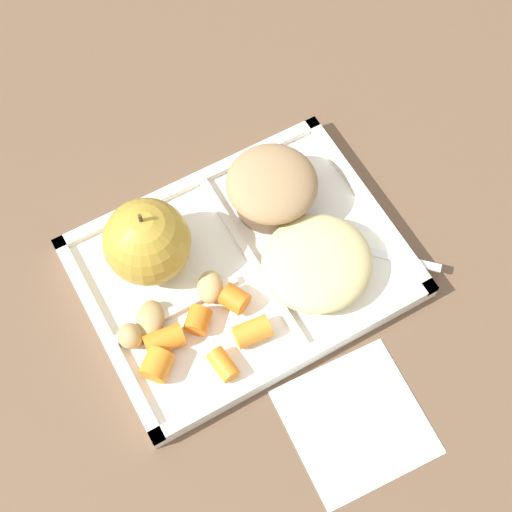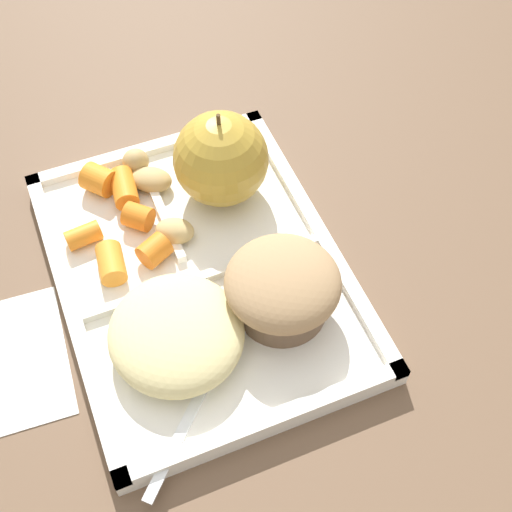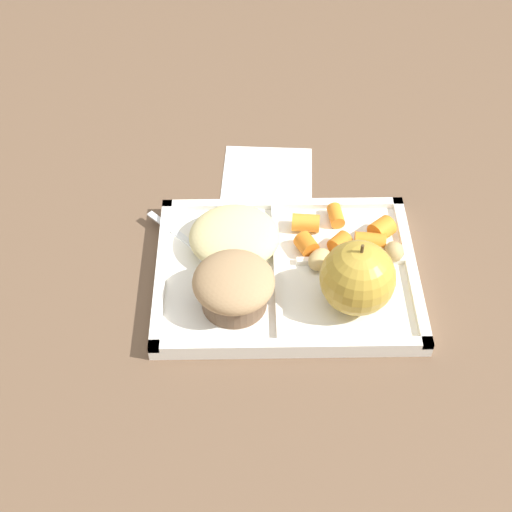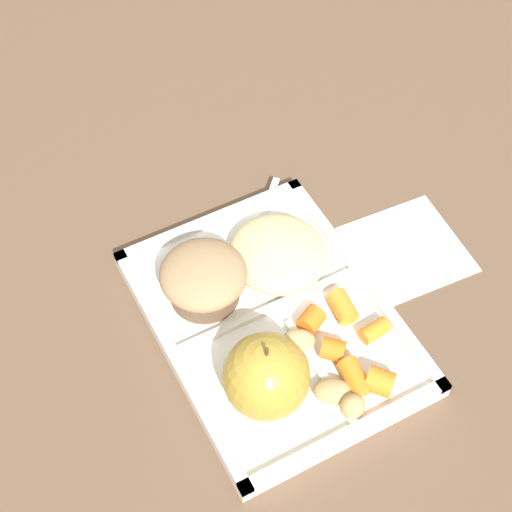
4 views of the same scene
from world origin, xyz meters
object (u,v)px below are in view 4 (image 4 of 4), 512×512
Objects in this scene: green_apple at (266,376)px; plastic_fork at (254,240)px; bran_muffin at (204,279)px; lunch_tray at (273,323)px.

green_apple is 0.20m from plastic_fork.
bran_muffin reaches higher than plastic_fork.
plastic_fork is at bearing -63.33° from bran_muffin.
green_apple is at bearing 155.41° from plastic_fork.
bran_muffin is at bearing 116.67° from plastic_fork.
bran_muffin is (0.14, -0.00, -0.01)m from green_apple.
bran_muffin is (0.06, 0.05, 0.04)m from lunch_tray.
green_apple is 1.03× the size of bran_muffin.
green_apple is (-0.08, 0.05, 0.05)m from lunch_tray.
lunch_tray is at bearing 162.83° from plastic_fork.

